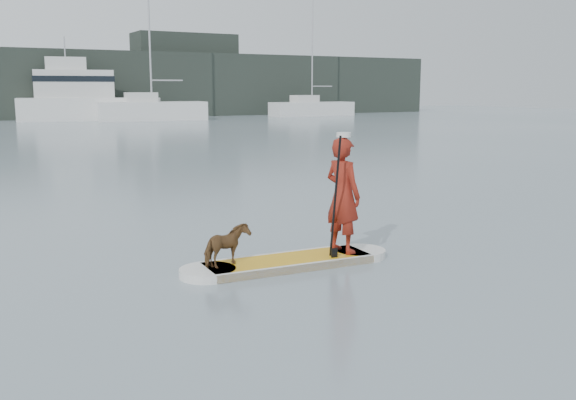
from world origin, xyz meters
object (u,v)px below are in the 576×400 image
paddler (343,195)px  sailboat_e (151,109)px  dog (227,246)px  sailboat_f (311,107)px  paddleboard (288,262)px  motor_yacht_a (83,97)px

paddler → sailboat_e: (10.62, 44.66, -0.09)m
dog → sailboat_f: bearing=-51.6°
paddleboard → sailboat_f: (27.97, 46.09, 0.79)m
dog → sailboat_e: (12.50, 44.55, 0.50)m
paddler → motor_yacht_a: motor_yacht_a is taller
paddleboard → sailboat_e: size_ratio=0.26×
paddler → dog: paddler is taller
dog → sailboat_f: size_ratio=0.06×
dog → sailboat_e: bearing=-35.1°
paddler → sailboat_f: bearing=-43.4°
motor_yacht_a → paddler: bearing=-87.9°
sailboat_e → sailboat_f: size_ratio=1.02×
motor_yacht_a → paddleboard: bearing=-89.0°
dog → sailboat_f: (28.93, 46.03, 0.43)m
paddler → sailboat_f: (27.05, 46.14, -0.16)m
motor_yacht_a → sailboat_f: bearing=4.4°
sailboat_e → motor_yacht_a: sailboat_e is taller
paddler → sailboat_f: size_ratio=0.14×
paddleboard → motor_yacht_a: size_ratio=0.28×
dog → motor_yacht_a: bearing=-28.5°
sailboat_e → sailboat_f: (16.43, 1.48, -0.07)m
sailboat_f → paddleboard: bearing=-121.6°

